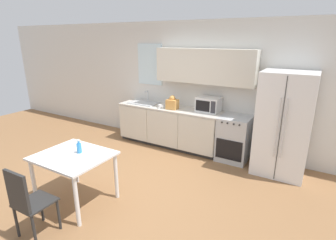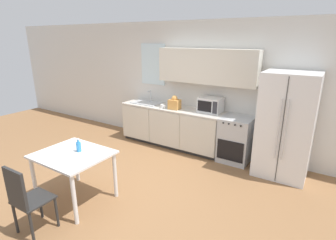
{
  "view_description": "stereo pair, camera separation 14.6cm",
  "coord_description": "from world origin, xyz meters",
  "px_view_note": "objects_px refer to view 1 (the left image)",
  "views": [
    {
      "loc": [
        2.56,
        -3.03,
        2.35
      ],
      "look_at": [
        0.46,
        0.52,
        1.05
      ],
      "focal_mm": 28.0,
      "sensor_mm": 36.0,
      "label": 1
    },
    {
      "loc": [
        2.68,
        -2.95,
        2.35
      ],
      "look_at": [
        0.46,
        0.52,
        1.05
      ],
      "focal_mm": 28.0,
      "sensor_mm": 36.0,
      "label": 2
    }
  ],
  "objects_px": {
    "microwave": "(208,104)",
    "drink_bottle": "(79,148)",
    "refrigerator": "(284,124)",
    "coffee_mug": "(160,106)",
    "dining_chair_near": "(26,200)",
    "dining_table": "(74,162)",
    "oven_range": "(234,139)"
  },
  "relations": [
    {
      "from": "oven_range",
      "to": "refrigerator",
      "type": "xyz_separation_m",
      "value": [
        0.87,
        -0.08,
        0.47
      ]
    },
    {
      "from": "dining_table",
      "to": "dining_chair_near",
      "type": "distance_m",
      "value": 0.83
    },
    {
      "from": "oven_range",
      "to": "microwave",
      "type": "height_order",
      "value": "microwave"
    },
    {
      "from": "dining_table",
      "to": "oven_range",
      "type": "bearing_deg",
      "value": 58.78
    },
    {
      "from": "dining_table",
      "to": "drink_bottle",
      "type": "relative_size",
      "value": 4.96
    },
    {
      "from": "oven_range",
      "to": "drink_bottle",
      "type": "bearing_deg",
      "value": -121.8
    },
    {
      "from": "drink_bottle",
      "to": "dining_table",
      "type": "bearing_deg",
      "value": -104.3
    },
    {
      "from": "microwave",
      "to": "coffee_mug",
      "type": "height_order",
      "value": "microwave"
    },
    {
      "from": "oven_range",
      "to": "microwave",
      "type": "xyz_separation_m",
      "value": [
        -0.6,
        0.09,
        0.6
      ]
    },
    {
      "from": "refrigerator",
      "to": "dining_chair_near",
      "type": "relative_size",
      "value": 1.96
    },
    {
      "from": "coffee_mug",
      "to": "oven_range",
      "type": "bearing_deg",
      "value": 6.95
    },
    {
      "from": "oven_range",
      "to": "refrigerator",
      "type": "bearing_deg",
      "value": -4.97
    },
    {
      "from": "refrigerator",
      "to": "coffee_mug",
      "type": "xyz_separation_m",
      "value": [
        -2.47,
        -0.12,
        0.02
      ]
    },
    {
      "from": "dining_table",
      "to": "dining_chair_near",
      "type": "relative_size",
      "value": 1.09
    },
    {
      "from": "oven_range",
      "to": "coffee_mug",
      "type": "relative_size",
      "value": 8.41
    },
    {
      "from": "refrigerator",
      "to": "microwave",
      "type": "bearing_deg",
      "value": 173.52
    },
    {
      "from": "microwave",
      "to": "drink_bottle",
      "type": "xyz_separation_m",
      "value": [
        -0.93,
        -2.57,
        -0.21
      ]
    },
    {
      "from": "coffee_mug",
      "to": "dining_chair_near",
      "type": "height_order",
      "value": "coffee_mug"
    },
    {
      "from": "dining_table",
      "to": "dining_chair_near",
      "type": "xyz_separation_m",
      "value": [
        0.12,
        -0.81,
        -0.11
      ]
    },
    {
      "from": "coffee_mug",
      "to": "drink_bottle",
      "type": "xyz_separation_m",
      "value": [
        0.06,
        -2.29,
        -0.1
      ]
    },
    {
      "from": "microwave",
      "to": "oven_range",
      "type": "bearing_deg",
      "value": -8.63
    },
    {
      "from": "oven_range",
      "to": "dining_chair_near",
      "type": "relative_size",
      "value": 0.96
    },
    {
      "from": "dining_table",
      "to": "dining_chair_near",
      "type": "height_order",
      "value": "dining_chair_near"
    },
    {
      "from": "coffee_mug",
      "to": "dining_chair_near",
      "type": "xyz_separation_m",
      "value": [
        0.16,
        -3.2,
        -0.4
      ]
    },
    {
      "from": "coffee_mug",
      "to": "dining_table",
      "type": "height_order",
      "value": "coffee_mug"
    },
    {
      "from": "oven_range",
      "to": "refrigerator",
      "type": "distance_m",
      "value": 0.99
    },
    {
      "from": "oven_range",
      "to": "refrigerator",
      "type": "relative_size",
      "value": 0.49
    },
    {
      "from": "refrigerator",
      "to": "microwave",
      "type": "distance_m",
      "value": 1.49
    },
    {
      "from": "coffee_mug",
      "to": "dining_table",
      "type": "distance_m",
      "value": 2.4
    },
    {
      "from": "dining_chair_near",
      "to": "drink_bottle",
      "type": "distance_m",
      "value": 0.96
    },
    {
      "from": "microwave",
      "to": "dining_chair_near",
      "type": "distance_m",
      "value": 3.62
    },
    {
      "from": "coffee_mug",
      "to": "drink_bottle",
      "type": "relative_size",
      "value": 0.52
    }
  ]
}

